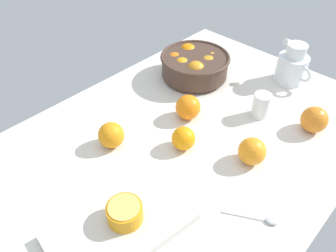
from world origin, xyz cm
name	(u,v)px	position (x,y,z in cm)	size (l,w,h in cm)	color
ground_plane	(178,147)	(0.00, 0.00, -1.50)	(135.66, 88.55, 3.00)	silver
fruit_bowl	(194,65)	(31.80, 20.93, 5.24)	(26.18, 26.18, 10.23)	#473328
juice_pitcher	(291,68)	(54.72, -7.22, 5.55)	(11.20, 15.23, 15.89)	white
juice_glass	(261,106)	(29.04, -10.31, 3.79)	(5.78, 5.78, 8.38)	white
cutting_board	(121,227)	(-31.10, -9.65, 1.20)	(33.47, 19.65, 2.39)	beige
orange_half_0	(125,212)	(-29.22, -9.38, 4.74)	(8.60, 8.60, 4.76)	orange
loose_orange_0	(184,138)	(0.10, -1.86, 3.58)	(7.15, 7.15, 7.15)	orange
loose_orange_1	(314,120)	(34.17, -26.28, 4.18)	(8.35, 8.35, 8.35)	orange
loose_orange_2	(111,135)	(-14.11, 14.42, 3.94)	(7.88, 7.88, 7.88)	orange
loose_orange_3	(252,151)	(9.17, -19.67, 3.97)	(7.94, 7.94, 7.94)	orange
loose_orange_4	(188,107)	(11.65, 6.51, 4.13)	(8.26, 8.26, 8.26)	orange
spoon	(260,219)	(-5.85, -32.31, 0.44)	(8.21, 12.75, 1.00)	silver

